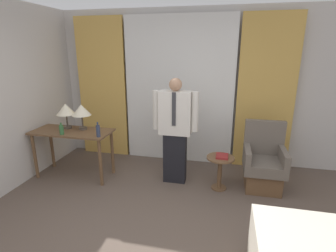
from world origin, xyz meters
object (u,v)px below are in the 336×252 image
(table_lamp_left, at_px, (66,110))
(book, at_px, (222,156))
(bottle_near_edge, at_px, (61,130))
(bottle_by_lamp, at_px, (98,131))
(desk, at_px, (73,138))
(person, at_px, (175,128))
(table_lamp_right, at_px, (81,111))
(armchair, at_px, (263,165))
(side_table, at_px, (220,167))

(table_lamp_left, distance_m, book, 2.55)
(bottle_near_edge, relative_size, bottle_by_lamp, 0.81)
(desk, xyz_separation_m, bottle_by_lamp, (0.55, -0.18, 0.21))
(person, bearing_deg, bottle_near_edge, -167.51)
(table_lamp_left, bearing_deg, table_lamp_right, 0.00)
(table_lamp_right, xyz_separation_m, armchair, (2.82, 0.17, -0.72))
(armchair, bearing_deg, person, -175.69)
(side_table, height_order, book, book)
(armchair, bearing_deg, bottle_near_edge, -171.08)
(person, height_order, side_table, person)
(side_table, bearing_deg, armchair, 17.28)
(desk, bearing_deg, bottle_near_edge, -102.26)
(table_lamp_left, xyz_separation_m, armchair, (3.10, 0.17, -0.72))
(desk, distance_m, table_lamp_left, 0.46)
(bottle_near_edge, bearing_deg, side_table, 6.62)
(desk, bearing_deg, side_table, 1.99)
(table_lamp_right, relative_size, book, 2.00)
(table_lamp_left, xyz_separation_m, bottle_near_edge, (0.10, -0.30, -0.23))
(table_lamp_left, height_order, book, table_lamp_left)
(desk, relative_size, armchair, 1.27)
(table_lamp_left, distance_m, bottle_near_edge, 0.39)
(desk, xyz_separation_m, table_lamp_left, (-0.14, 0.11, 0.43))
(table_lamp_right, relative_size, side_table, 0.80)
(table_lamp_left, height_order, bottle_near_edge, table_lamp_left)
(person, relative_size, book, 7.92)
(table_lamp_right, xyz_separation_m, side_table, (2.19, -0.03, -0.74))
(armchair, bearing_deg, desk, -174.66)
(bottle_near_edge, bearing_deg, armchair, 8.92)
(table_lamp_right, bearing_deg, armchair, 3.46)
(bottle_near_edge, bearing_deg, bottle_by_lamp, 1.36)
(desk, relative_size, side_table, 2.47)
(table_lamp_right, distance_m, bottle_near_edge, 0.42)
(table_lamp_left, bearing_deg, armchair, 3.15)
(desk, relative_size, person, 0.77)
(bottle_near_edge, height_order, person, person)
(table_lamp_right, xyz_separation_m, person, (1.50, 0.07, -0.21))
(bottle_by_lamp, relative_size, book, 1.10)
(desk, distance_m, person, 1.66)
(bottle_near_edge, xyz_separation_m, book, (2.39, 0.28, -0.33))
(person, distance_m, armchair, 1.42)
(side_table, distance_m, book, 0.18)
(desk, xyz_separation_m, bottle_near_edge, (-0.04, -0.19, 0.19))
(desk, xyz_separation_m, table_lamp_right, (0.14, 0.11, 0.43))
(side_table, bearing_deg, bottle_near_edge, -173.38)
(table_lamp_right, bearing_deg, book, -0.61)
(person, distance_m, side_table, 0.88)
(table_lamp_left, bearing_deg, side_table, -0.59)
(table_lamp_left, xyz_separation_m, bottle_by_lamp, (0.69, -0.29, -0.22))
(desk, bearing_deg, table_lamp_left, 142.43)
(table_lamp_right, height_order, armchair, table_lamp_right)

